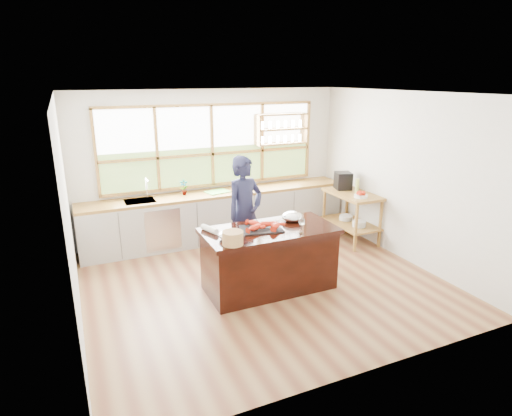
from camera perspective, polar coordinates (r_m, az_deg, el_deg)
ground_plane at (r=6.42m, az=0.95°, el=-9.82°), size 5.00×5.00×0.00m
room_shell at (r=6.30m, az=-0.75°, el=6.57°), size 5.02×4.52×2.71m
back_counter at (r=7.90m, az=-5.09°, el=-1.00°), size 4.90×0.63×0.90m
right_shelf_unit at (r=7.96m, az=12.66°, el=-0.09°), size 0.62×1.10×0.90m
island at (r=6.06m, az=1.77°, el=-6.77°), size 1.85×0.90×0.90m
cook at (r=6.53m, az=-1.50°, el=-0.79°), size 0.76×0.61×1.79m
potted_plant at (r=7.63m, az=-9.60°, el=2.74°), size 0.16×0.13×0.28m
cutting_board at (r=7.78m, az=-5.16°, el=2.18°), size 0.46×0.39×0.01m
espresso_machine at (r=8.09m, az=11.54°, el=3.59°), size 0.35×0.36×0.32m
wine_bottle at (r=7.85m, az=13.32°, el=2.87°), size 0.08×0.08×0.27m
fruit_bowl at (r=7.61m, az=13.83°, el=1.70°), size 0.23×0.23×0.11m
slate_board at (r=5.86m, az=0.71°, el=-2.80°), size 0.61×0.49×0.02m
lobster_pile at (r=5.85m, az=0.92°, el=-2.33°), size 0.52×0.44×0.08m
mixing_bowl_left at (r=5.52m, az=-3.67°, el=-3.61°), size 0.26×0.26×0.13m
mixing_bowl_right at (r=6.20m, az=4.88°, el=-1.17°), size 0.31×0.31×0.15m
wine_glass at (r=5.69m, az=6.12°, el=-1.89°), size 0.08×0.08×0.22m
wicker_basket at (r=5.34m, az=-3.12°, el=-4.02°), size 0.27×0.27×0.17m
parchment_roll at (r=5.79m, az=-6.21°, el=-2.83°), size 0.18×0.31×0.08m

